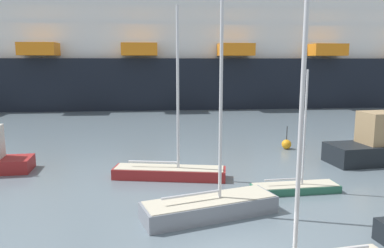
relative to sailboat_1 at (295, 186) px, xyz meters
The scene contains 5 objects.
sailboat_1 is the anchor object (origin of this frame).
sailboat_4 5.75m from the sailboat_1, 153.04° to the right, with size 6.49×3.43×11.37m.
sailboat_5 7.37m from the sailboat_1, 154.21° to the left, with size 6.94×2.93×10.11m.
channel_buoy_1 10.25m from the sailboat_1, 72.00° to the left, with size 0.77×0.77×1.86m.
cruise_ship 45.12m from the sailboat_1, 84.11° to the left, with size 135.29×23.23×26.32m.
Camera 1 is at (-3.04, -11.22, 6.98)m, focal length 34.93 mm.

